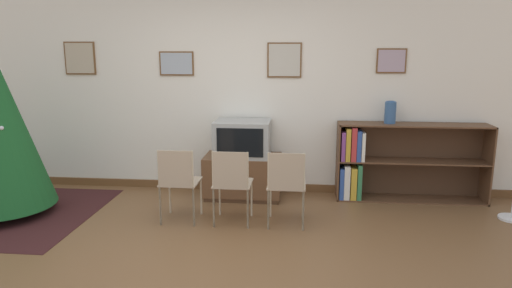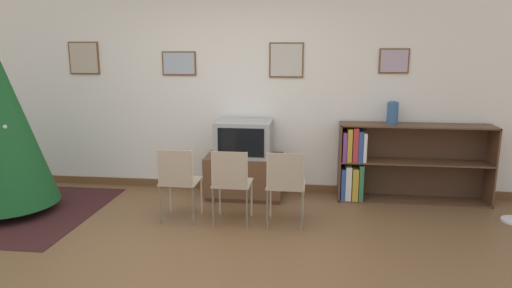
# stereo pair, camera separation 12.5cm
# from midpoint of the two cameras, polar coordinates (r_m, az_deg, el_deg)

# --- Properties ---
(ground_plane) EXTENTS (24.00, 24.00, 0.00)m
(ground_plane) POSITION_cam_midpoint_polar(r_m,az_deg,el_deg) (4.17, -7.85, -14.57)
(ground_plane) COLOR brown
(wall_back) EXTENTS (9.02, 0.11, 2.70)m
(wall_back) POSITION_cam_midpoint_polar(r_m,az_deg,el_deg) (5.90, -3.32, 7.07)
(wall_back) COLOR silver
(wall_back) RESTS_ON ground_plane
(area_rug) EXTENTS (2.02, 1.93, 0.01)m
(area_rug) POSITION_cam_midpoint_polar(r_m,az_deg,el_deg) (6.01, -29.34, -7.57)
(area_rug) COLOR #381919
(area_rug) RESTS_ON ground_plane
(tv_console) EXTENTS (0.95, 0.54, 0.53)m
(tv_console) POSITION_cam_midpoint_polar(r_m,az_deg,el_deg) (5.75, -2.27, -4.05)
(tv_console) COLOR #4C311E
(tv_console) RESTS_ON ground_plane
(television) EXTENTS (0.68, 0.53, 0.44)m
(television) POSITION_cam_midpoint_polar(r_m,az_deg,el_deg) (5.63, -2.32, 0.70)
(television) COLOR #9E9E99
(television) RESTS_ON tv_console
(folding_chair_left) EXTENTS (0.40, 0.40, 0.82)m
(folding_chair_left) POSITION_cam_midpoint_polar(r_m,az_deg,el_deg) (4.94, -10.40, -4.50)
(folding_chair_left) COLOR tan
(folding_chair_left) RESTS_ON ground_plane
(folding_chair_center) EXTENTS (0.40, 0.40, 0.82)m
(folding_chair_center) POSITION_cam_midpoint_polar(r_m,az_deg,el_deg) (4.81, -3.80, -4.76)
(folding_chair_center) COLOR tan
(folding_chair_center) RESTS_ON ground_plane
(folding_chair_right) EXTENTS (0.40, 0.40, 0.82)m
(folding_chair_right) POSITION_cam_midpoint_polar(r_m,az_deg,el_deg) (4.75, 3.05, -4.96)
(folding_chair_right) COLOR tan
(folding_chair_right) RESTS_ON ground_plane
(bookshelf) EXTENTS (1.80, 0.36, 0.95)m
(bookshelf) POSITION_cam_midpoint_polar(r_m,az_deg,el_deg) (5.83, 15.29, -2.12)
(bookshelf) COLOR brown
(bookshelf) RESTS_ON ground_plane
(vase) EXTENTS (0.14, 0.14, 0.27)m
(vase) POSITION_cam_midpoint_polar(r_m,az_deg,el_deg) (5.73, 15.84, 3.87)
(vase) COLOR #335684
(vase) RESTS_ON bookshelf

